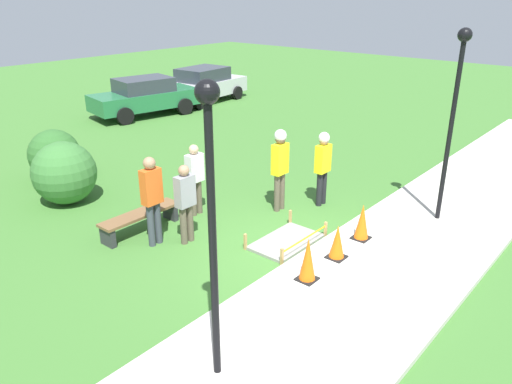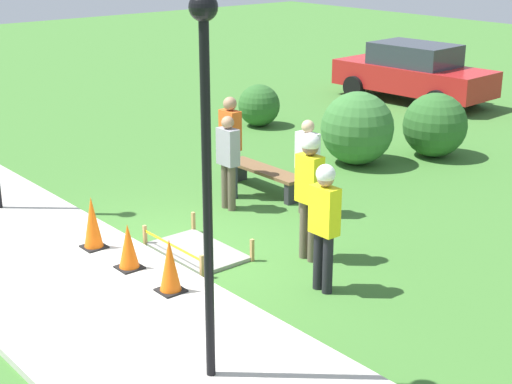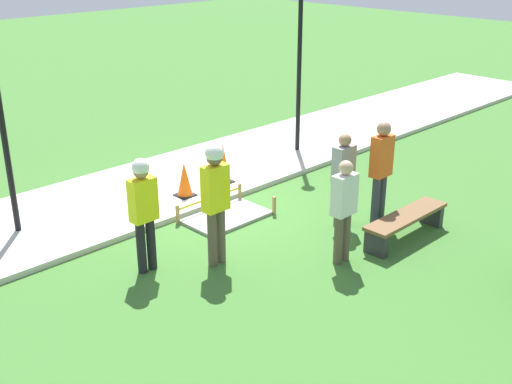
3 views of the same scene
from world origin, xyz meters
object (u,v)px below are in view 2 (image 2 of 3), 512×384
object	(u,v)px
traffic_cone_sidewalk_edge	(170,266)
bystander_in_gray_shirt	(307,162)
traffic_cone_near_patch	(92,223)
lamppost_near	(206,139)
bystander_in_orange_shirt	(230,140)
parked_car_red	(414,72)
traffic_cone_far_patch	(128,247)
park_bench	(265,175)
worker_assistant	(324,217)
worker_supervisor	(309,184)
bystander_in_white_shirt	(228,157)

from	to	relation	value
traffic_cone_sidewalk_edge	bystander_in_gray_shirt	xyz separation A→B (m)	(-1.20, 3.61, 0.47)
traffic_cone_near_patch	traffic_cone_sidewalk_edge	distance (m)	2.00
lamppost_near	bystander_in_orange_shirt	bearing A→B (deg)	139.97
lamppost_near	parked_car_red	size ratio (longest dim) A/B	0.87
traffic_cone_near_patch	parked_car_red	size ratio (longest dim) A/B	0.18
traffic_cone_sidewalk_edge	lamppost_near	xyz separation A→B (m)	(1.99, -0.81, 2.27)
bystander_in_orange_shirt	traffic_cone_near_patch	bearing A→B (deg)	-76.85
traffic_cone_far_patch	park_bench	xyz separation A→B (m)	(-1.59, 3.89, -0.11)
park_bench	bystander_in_orange_shirt	world-z (taller)	bystander_in_orange_shirt
traffic_cone_near_patch	bystander_in_gray_shirt	xyz separation A→B (m)	(0.80, 3.66, 0.44)
traffic_cone_near_patch	worker_assistant	distance (m)	3.64
traffic_cone_far_patch	traffic_cone_near_patch	bearing A→B (deg)	-178.93
worker_supervisor	worker_assistant	distance (m)	1.07
traffic_cone_far_patch	lamppost_near	distance (m)	3.85
traffic_cone_sidewalk_edge	lamppost_near	size ratio (longest dim) A/B	0.19
traffic_cone_near_patch	bystander_in_gray_shirt	size ratio (longest dim) A/B	0.49
bystander_in_gray_shirt	bystander_in_white_shirt	distance (m)	1.38
traffic_cone_sidewalk_edge	park_bench	bearing A→B (deg)	123.95
park_bench	lamppost_near	distance (m)	6.97
traffic_cone_near_patch	bystander_in_orange_shirt	world-z (taller)	bystander_in_orange_shirt
bystander_in_white_shirt	bystander_in_gray_shirt	bearing A→B (deg)	38.85
bystander_in_orange_shirt	bystander_in_white_shirt	bearing A→B (deg)	-41.50
traffic_cone_far_patch	worker_supervisor	world-z (taller)	worker_supervisor
traffic_cone_near_patch	lamppost_near	bearing A→B (deg)	-10.73
worker_supervisor	bystander_in_orange_shirt	bearing A→B (deg)	163.68
worker_supervisor	bystander_in_gray_shirt	world-z (taller)	worker_supervisor
park_bench	bystander_in_gray_shirt	bearing A→B (deg)	-9.99
traffic_cone_near_patch	worker_supervisor	distance (m)	3.31
traffic_cone_far_patch	park_bench	size ratio (longest dim) A/B	0.36
traffic_cone_sidewalk_edge	bystander_in_white_shirt	world-z (taller)	bystander_in_white_shirt
park_bench	bystander_in_orange_shirt	bearing A→B (deg)	-103.06
traffic_cone_near_patch	traffic_cone_sidewalk_edge	world-z (taller)	traffic_cone_near_patch
traffic_cone_far_patch	traffic_cone_sidewalk_edge	xyz separation A→B (m)	(1.00, 0.04, 0.04)
worker_supervisor	bystander_in_gray_shirt	bearing A→B (deg)	137.50
traffic_cone_sidewalk_edge	bystander_in_white_shirt	distance (m)	3.59
traffic_cone_near_patch	parked_car_red	xyz separation A→B (m)	(-3.98, 12.27, 0.33)
traffic_cone_far_patch	parked_car_red	size ratio (longest dim) A/B	0.14
park_bench	worker_supervisor	bearing A→B (deg)	-28.82
traffic_cone_near_patch	bystander_in_white_shirt	xyz separation A→B (m)	(-0.27, 2.80, 0.44)
traffic_cone_near_patch	traffic_cone_sidewalk_edge	xyz separation A→B (m)	(2.00, 0.05, -0.03)
bystander_in_orange_shirt	traffic_cone_far_patch	bearing A→B (deg)	-61.34
traffic_cone_sidewalk_edge	parked_car_red	world-z (taller)	parked_car_red
worker_assistant	bystander_in_white_shirt	bearing A→B (deg)	163.25
traffic_cone_far_patch	bystander_in_orange_shirt	size ratio (longest dim) A/B	0.36
traffic_cone_sidewalk_edge	lamppost_near	world-z (taller)	lamppost_near
bystander_in_orange_shirt	bystander_in_gray_shirt	xyz separation A→B (m)	(1.55, 0.43, -0.13)
park_bench	traffic_cone_sidewalk_edge	bearing A→B (deg)	-56.05
bystander_in_white_shirt	parked_car_red	bearing A→B (deg)	111.38
worker_supervisor	traffic_cone_far_patch	bearing A→B (deg)	-117.79
traffic_cone_far_patch	lamppost_near	world-z (taller)	lamppost_near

